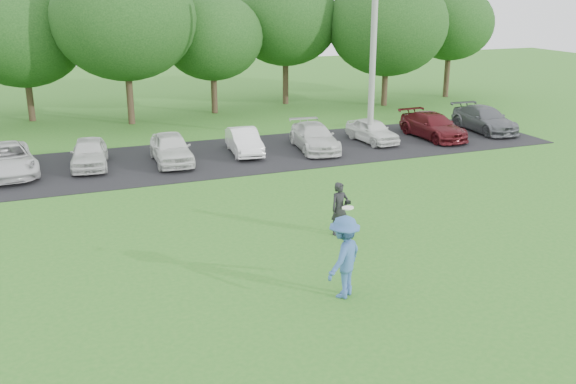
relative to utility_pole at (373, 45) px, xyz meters
name	(u,v)px	position (x,y,z in m)	size (l,w,h in m)	color
ground	(338,280)	(-7.73, -12.74, -4.59)	(100.00, 100.00, 0.00)	#2C7120
parking_lot	(208,158)	(-7.73, 0.26, -4.57)	(32.00, 6.50, 0.03)	black
utility_pole	(373,45)	(0.00, 0.00, 0.00)	(0.28, 0.28, 9.18)	gray
frisbee_player	(344,257)	(-7.99, -13.53, -3.58)	(1.49, 1.39, 2.33)	#365C9A
camera_bystander	(340,209)	(-6.33, -9.87, -3.78)	(0.64, 0.48, 1.61)	black
parked_cars	(226,142)	(-6.89, 0.27, -3.97)	(30.58, 5.04, 1.26)	#B1B3B9
tree_row	(187,28)	(-6.21, 10.02, 0.32)	(42.39, 9.85, 8.64)	#38281C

